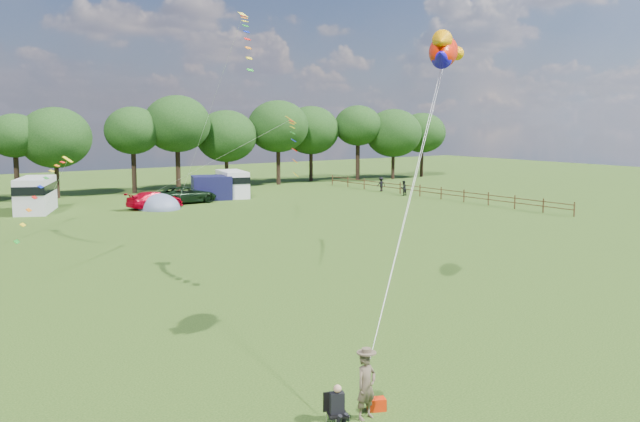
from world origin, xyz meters
TOP-DOWN VIEW (x-y plane):
  - ground_plane at (0.00, 0.00)m, footprint 180.00×180.00m
  - tree_line at (5.30, 54.99)m, footprint 102.98×10.98m
  - fence at (32.00, 34.50)m, footprint 0.12×33.12m
  - car_c at (6.50, 42.44)m, footprint 5.18×2.80m
  - car_d at (10.39, 44.30)m, footprint 5.83×2.86m
  - campervan_c at (-2.68, 45.80)m, footprint 4.77×6.49m
  - campervan_d at (16.33, 46.50)m, footprint 3.52×5.74m
  - tent_greyblue at (6.57, 41.66)m, footprint 3.65×4.00m
  - awning_navy at (13.64, 45.75)m, footprint 4.46×4.04m
  - kite_flyer at (-5.88, -2.50)m, footprint 0.71×0.52m
  - camp_chair at (-6.96, -2.63)m, footprint 0.64×0.67m
  - kite_bag at (-5.31, -2.25)m, footprint 0.57×0.49m
  - fish_kite at (1.94, 2.81)m, footprint 3.02×2.83m
  - streamer_kite_b at (-7.91, 20.82)m, footprint 4.17×4.65m
  - streamer_kite_c at (2.48, 13.96)m, footprint 3.16×5.07m
  - walker_a at (31.14, 37.52)m, footprint 0.78×0.52m
  - walker_b at (31.92, 41.99)m, footprint 1.07×0.63m
  - streamer_kite_d at (6.21, 25.32)m, footprint 2.67×4.98m

SIDE VIEW (x-z plane):
  - ground_plane at x=0.00m, z-range 0.00..0.00m
  - tent_greyblue at x=6.57m, z-range -1.34..1.38m
  - kite_bag at x=-5.31m, z-range 0.00..0.34m
  - fence at x=32.00m, z-range 0.10..1.30m
  - camp_chair at x=-6.96m, z-range 0.12..1.35m
  - car_c at x=6.50m, z-range 0.00..1.48m
  - walker_a at x=31.14m, z-range 0.00..1.53m
  - car_d at x=10.39m, z-range 0.00..1.56m
  - walker_b at x=31.92m, z-range 0.00..1.56m
  - kite_flyer at x=-5.88m, z-range 0.00..1.80m
  - awning_navy at x=13.64m, z-range 0.00..2.30m
  - campervan_d at x=16.33m, z-range 0.10..2.72m
  - campervan_c at x=-2.68m, z-range 0.11..3.04m
  - streamer_kite_b at x=-7.91m, z-range 2.73..6.51m
  - tree_line at x=5.30m, z-range 1.21..11.48m
  - streamer_kite_c at x=2.48m, z-range 5.67..8.50m
  - fish_kite at x=1.94m, z-range 9.54..11.30m
  - streamer_kite_d at x=6.21m, z-range 11.45..15.74m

